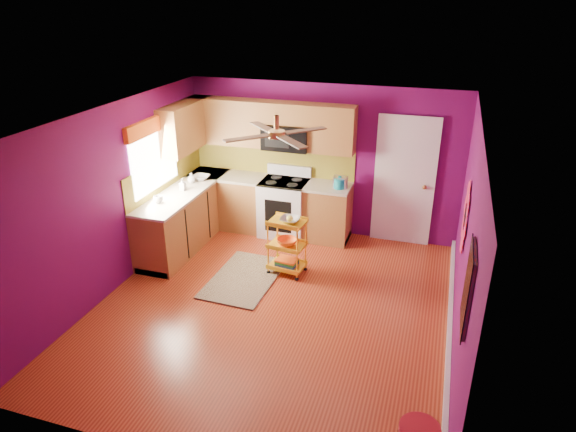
% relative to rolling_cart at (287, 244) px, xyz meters
% --- Properties ---
extents(ground, '(5.00, 5.00, 0.00)m').
position_rel_rolling_cart_xyz_m(ground, '(0.10, -0.92, -0.48)').
color(ground, maroon).
rests_on(ground, ground).
extents(room_envelope, '(4.54, 5.04, 2.52)m').
position_rel_rolling_cart_xyz_m(room_envelope, '(0.12, -0.92, 1.16)').
color(room_envelope, '#5F0A52').
rests_on(room_envelope, ground).
extents(lower_cabinets, '(2.81, 2.31, 0.94)m').
position_rel_rolling_cart_xyz_m(lower_cabinets, '(-1.25, 0.90, -0.04)').
color(lower_cabinets, brown).
rests_on(lower_cabinets, ground).
extents(electric_range, '(0.76, 0.66, 1.13)m').
position_rel_rolling_cart_xyz_m(electric_range, '(-0.45, 1.25, 0.01)').
color(electric_range, white).
rests_on(electric_range, ground).
extents(upper_cabinetry, '(2.80, 2.30, 1.26)m').
position_rel_rolling_cart_xyz_m(upper_cabinetry, '(-1.14, 1.25, 1.32)').
color(upper_cabinetry, brown).
rests_on(upper_cabinetry, ground).
extents(left_window, '(0.08, 1.35, 1.08)m').
position_rel_rolling_cart_xyz_m(left_window, '(-2.12, 0.13, 1.26)').
color(left_window, white).
rests_on(left_window, ground).
extents(panel_door, '(0.95, 0.11, 2.15)m').
position_rel_rolling_cart_xyz_m(panel_door, '(1.45, 1.55, 0.55)').
color(panel_door, white).
rests_on(panel_door, ground).
extents(right_wall_art, '(0.04, 2.74, 1.04)m').
position_rel_rolling_cart_xyz_m(right_wall_art, '(2.33, -1.26, 0.97)').
color(right_wall_art, black).
rests_on(right_wall_art, ground).
extents(ceiling_fan, '(1.01, 1.01, 0.26)m').
position_rel_rolling_cart_xyz_m(ceiling_fan, '(0.10, -0.72, 1.82)').
color(ceiling_fan, '#BF8C3F').
rests_on(ceiling_fan, ground).
extents(shag_rug, '(0.91, 1.45, 0.02)m').
position_rel_rolling_cart_xyz_m(shag_rug, '(-0.54, -0.36, -0.46)').
color(shag_rug, black).
rests_on(shag_rug, ground).
extents(rolling_cart, '(0.55, 0.43, 0.93)m').
position_rel_rolling_cart_xyz_m(rolling_cart, '(0.00, 0.00, 0.00)').
color(rolling_cart, yellow).
rests_on(rolling_cart, ground).
extents(teal_kettle, '(0.18, 0.18, 0.21)m').
position_rel_rolling_cart_xyz_m(teal_kettle, '(0.48, 1.22, 0.55)').
color(teal_kettle, teal).
rests_on(teal_kettle, lower_cabinets).
extents(toaster, '(0.22, 0.15, 0.18)m').
position_rel_rolling_cart_xyz_m(toaster, '(0.48, 1.27, 0.55)').
color(toaster, beige).
rests_on(toaster, lower_cabinets).
extents(soap_bottle_a, '(0.09, 0.09, 0.19)m').
position_rel_rolling_cart_xyz_m(soap_bottle_a, '(-1.84, 0.39, 0.56)').
color(soap_bottle_a, '#EA3F72').
rests_on(soap_bottle_a, lower_cabinets).
extents(soap_bottle_b, '(0.13, 0.13, 0.17)m').
position_rel_rolling_cart_xyz_m(soap_bottle_b, '(-1.87, 0.74, 0.55)').
color(soap_bottle_b, white).
rests_on(soap_bottle_b, lower_cabinets).
extents(counter_dish, '(0.28, 0.28, 0.07)m').
position_rel_rolling_cart_xyz_m(counter_dish, '(-1.80, 0.93, 0.50)').
color(counter_dish, white).
rests_on(counter_dish, lower_cabinets).
extents(counter_cup, '(0.14, 0.14, 0.11)m').
position_rel_rolling_cart_xyz_m(counter_cup, '(-1.94, -0.18, 0.52)').
color(counter_cup, white).
rests_on(counter_cup, lower_cabinets).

